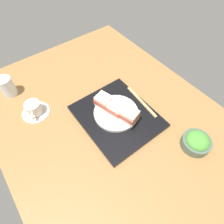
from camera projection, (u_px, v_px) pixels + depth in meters
ground_plane at (111, 122)px, 91.40cm from camera, size 140.00×100.00×3.00cm
serving_tray at (117, 117)px, 90.57cm from camera, size 38.40×33.07×1.66cm
sandwich_plate at (116, 113)px, 90.08cm from camera, size 21.36×21.36×1.46cm
sandwich_near at (129, 115)px, 84.49cm from camera, size 8.91×8.07×6.10cm
sandwich_middle at (116, 109)px, 87.49cm from camera, size 8.77×8.35×4.94cm
sandwich_far at (104, 101)px, 89.73cm from camera, size 9.08×8.38×5.67cm
salad_bowl at (197, 142)px, 80.11cm from camera, size 12.37×12.37×7.04cm
chopsticks_pair at (141, 101)px, 94.65cm from camera, size 22.71×3.14×0.70cm
coffee_cup at (34, 109)px, 90.70cm from camera, size 13.50×13.50×6.73cm
drinking_glass at (7, 86)px, 96.47cm from camera, size 7.48×7.48×10.31cm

